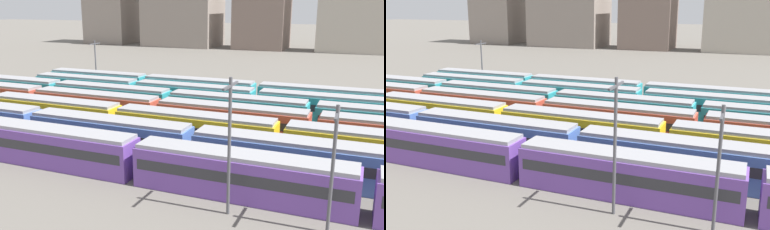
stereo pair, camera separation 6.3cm
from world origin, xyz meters
The scene contains 12 objects.
ground_plane centered at (0.00, 15.60, 0.00)m, with size 600.00×600.00×0.00m, color #666059.
train_track_0 centered at (45.75, 0.00, 1.90)m, with size 112.50×3.06×3.75m.
train_track_1 centered at (20.58, 5.20, 1.90)m, with size 55.80×3.06×3.75m.
train_track_2 centered at (37.46, 10.40, 1.90)m, with size 112.50×3.06×3.75m.
train_track_3 centered at (40.04, 15.60, 1.90)m, with size 112.50×3.06×3.75m.
train_track_4 centered at (39.13, 20.80, 1.90)m, with size 112.50×3.06×3.75m.
train_track_5 centered at (40.43, 26.00, 1.90)m, with size 93.60×3.06×3.75m.
catenary_pole_0 centered at (43.36, -3.16, 5.01)m, with size 0.24×3.20×8.96m.
catenary_pole_1 centered at (-1.21, 34.44, 4.91)m, with size 0.24×3.20×8.77m.
catenary_pole_2 centered at (36.26, -3.15, 5.68)m, with size 0.24×3.20×10.26m.
distant_building_0 centered at (-51.19, 117.70, 14.41)m, with size 17.63×14.53×28.82m, color gray.
distant_building_2 centered at (9.46, 117.70, 11.20)m, with size 17.42×15.33×22.39m, color #7A665B.
Camera 2 is at (44.95, -30.93, 15.10)m, focal length 40.13 mm.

